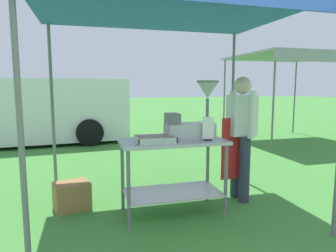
{
  "coord_description": "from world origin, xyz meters",
  "views": [
    {
      "loc": [
        -1.04,
        -2.16,
        1.48
      ],
      "look_at": [
        -0.08,
        1.27,
        1.02
      ],
      "focal_mm": 31.99,
      "sensor_mm": 36.0,
      "label": 1
    }
  ],
  "objects": [
    {
      "name": "vendor",
      "position": [
        0.9,
        1.28,
        0.9
      ],
      "size": [
        0.46,
        0.53,
        1.61
      ],
      "color": "#2D3347",
      "rests_on": "ground"
    },
    {
      "name": "supply_crate",
      "position": [
        -1.23,
        1.53,
        0.17
      ],
      "size": [
        0.47,
        0.41,
        0.33
      ],
      "color": "olive",
      "rests_on": "ground"
    },
    {
      "name": "donut_fryer",
      "position": [
        0.18,
        1.12,
        1.12
      ],
      "size": [
        0.63,
        0.28,
        0.67
      ],
      "color": "#B7B7BC",
      "rests_on": "donut_cart"
    },
    {
      "name": "stall_canopy",
      "position": [
        -0.08,
        1.17,
        2.3
      ],
      "size": [
        2.99,
        2.4,
        2.39
      ],
      "color": "slate",
      "rests_on": "ground"
    },
    {
      "name": "van_white",
      "position": [
        -2.72,
        6.38,
        0.88
      ],
      "size": [
        5.64,
        2.46,
        1.69
      ],
      "color": "white",
      "rests_on": "ground"
    },
    {
      "name": "ground_plane",
      "position": [
        0.0,
        6.0,
        0.0
      ],
      "size": [
        70.0,
        70.0,
        0.0
      ],
      "primitive_type": "plane",
      "color": "#3D7F33"
    },
    {
      "name": "donut_cart",
      "position": [
        -0.08,
        1.07,
        0.64
      ],
      "size": [
        1.2,
        0.62,
        0.88
      ],
      "color": "#B7B7BC",
      "rests_on": "ground"
    },
    {
      "name": "neighbour_tent",
      "position": [
        4.25,
        4.81,
        2.24
      ],
      "size": [
        2.69,
        2.65,
        2.33
      ],
      "color": "slate",
      "rests_on": "ground"
    },
    {
      "name": "menu_sign",
      "position": [
        0.29,
        0.92,
        1.0
      ],
      "size": [
        0.13,
        0.05,
        0.27
      ],
      "color": "black",
      "rests_on": "donut_cart"
    },
    {
      "name": "donut_tray",
      "position": [
        -0.33,
        0.95,
        0.9
      ],
      "size": [
        0.43,
        0.32,
        0.07
      ],
      "color": "#B7B7BC",
      "rests_on": "donut_cart"
    }
  ]
}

